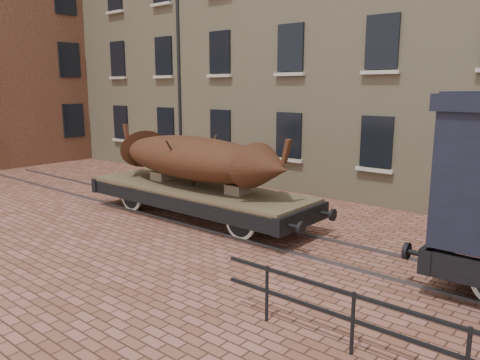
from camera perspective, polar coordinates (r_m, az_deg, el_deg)
The scene contains 4 objects.
ground at distance 12.95m, azimuth 2.65°, elevation -6.65°, with size 90.00×90.00×0.00m, color brown.
rail_track at distance 12.94m, azimuth 2.65°, elevation -6.52°, with size 30.00×1.52×0.06m.
flatcar_wagon at distance 14.32m, azimuth -5.27°, elevation -1.60°, with size 8.55×2.32×1.29m.
iron_boat at distance 14.22m, azimuth -5.76°, elevation 2.74°, with size 7.37×2.42×1.73m.
Camera 1 is at (7.44, -9.83, 3.97)m, focal length 35.00 mm.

